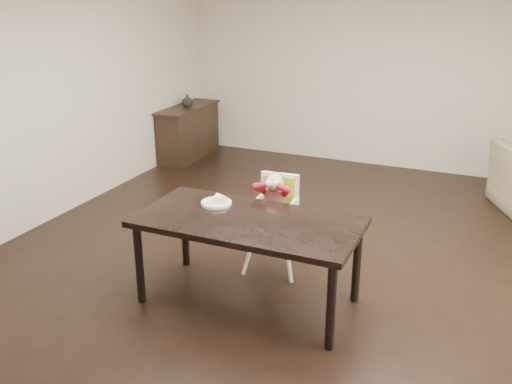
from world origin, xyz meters
TOP-DOWN VIEW (x-y plane):
  - ground at (0.00, 0.00)m, footprint 7.00×7.00m
  - room_walls at (0.00, 0.00)m, footprint 6.02×7.02m
  - dining_table at (-0.21, -0.76)m, footprint 1.80×0.90m
  - high_chair at (-0.24, -0.08)m, footprint 0.42×0.42m
  - plate at (-0.59, -0.56)m, footprint 0.31×0.31m
  - sideboard at (-2.78, 2.70)m, footprint 0.44×1.26m
  - vase at (-2.78, 2.71)m, footprint 0.20×0.20m

SIDE VIEW (x-z plane):
  - ground at x=0.00m, z-range 0.00..0.00m
  - sideboard at x=-2.78m, z-range 0.00..0.79m
  - high_chair at x=-0.24m, z-range 0.19..1.13m
  - dining_table at x=-0.21m, z-range 0.30..1.05m
  - plate at x=-0.59m, z-range 0.74..0.81m
  - vase at x=-2.78m, z-range 0.79..0.96m
  - room_walls at x=0.00m, z-range 0.50..3.21m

